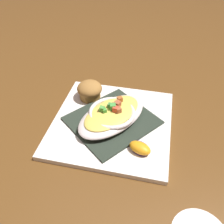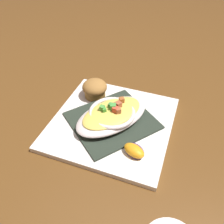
{
  "view_description": "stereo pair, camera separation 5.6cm",
  "coord_description": "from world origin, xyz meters",
  "px_view_note": "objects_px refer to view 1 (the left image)",
  "views": [
    {
      "loc": [
        -0.14,
        0.39,
        0.42
      ],
      "look_at": [
        0.0,
        0.0,
        0.04
      ],
      "focal_mm": 38.19,
      "sensor_mm": 36.0,
      "label": 1
    },
    {
      "loc": [
        -0.19,
        0.37,
        0.42
      ],
      "look_at": [
        0.0,
        0.0,
        0.04
      ],
      "focal_mm": 38.19,
      "sensor_mm": 36.0,
      "label": 2
    }
  ],
  "objects_px": {
    "square_plate": "(112,123)",
    "gratin_dish": "(112,114)",
    "muffin": "(90,90)",
    "orange_garnish": "(140,148)"
  },
  "relations": [
    {
      "from": "gratin_dish",
      "to": "orange_garnish",
      "type": "distance_m",
      "value": 0.11
    },
    {
      "from": "square_plate",
      "to": "muffin",
      "type": "distance_m",
      "value": 0.11
    },
    {
      "from": "orange_garnish",
      "to": "square_plate",
      "type": "bearing_deg",
      "value": -37.0
    },
    {
      "from": "gratin_dish",
      "to": "muffin",
      "type": "xyz_separation_m",
      "value": [
        0.09,
        -0.07,
        0.0
      ]
    },
    {
      "from": "muffin",
      "to": "orange_garnish",
      "type": "bearing_deg",
      "value": 142.69
    },
    {
      "from": "square_plate",
      "to": "orange_garnish",
      "type": "bearing_deg",
      "value": 143.0
    },
    {
      "from": "orange_garnish",
      "to": "gratin_dish",
      "type": "bearing_deg",
      "value": -37.06
    },
    {
      "from": "square_plate",
      "to": "gratin_dish",
      "type": "bearing_deg",
      "value": -106.85
    },
    {
      "from": "muffin",
      "to": "gratin_dish",
      "type": "bearing_deg",
      "value": 142.45
    },
    {
      "from": "square_plate",
      "to": "gratin_dish",
      "type": "xyz_separation_m",
      "value": [
        -0.0,
        -0.0,
        0.03
      ]
    }
  ]
}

